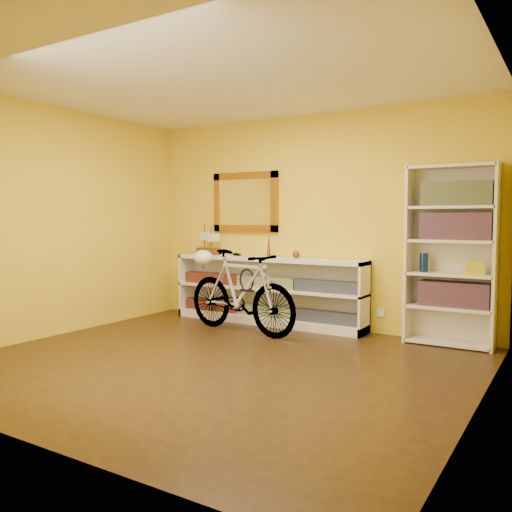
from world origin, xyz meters
The scene contains 24 objects.
floor centered at (0.00, 0.00, -0.01)m, with size 4.50×4.00×0.01m, color black.
ceiling centered at (0.00, 0.00, 2.60)m, with size 4.50×4.00×0.01m, color silver.
back_wall centered at (0.00, 2.00, 1.30)m, with size 4.50×0.01×2.60m, color gold.
left_wall centered at (-2.25, 0.00, 1.30)m, with size 0.01×4.00×2.60m, color gold.
right_wall centered at (2.25, 0.00, 1.30)m, with size 0.01×4.00×2.60m, color gold.
gilt_mirror centered at (-0.95, 1.97, 1.55)m, with size 0.98×0.06×0.78m, color brown.
wall_socket centered at (0.90, 1.99, 0.25)m, with size 0.09×0.01×0.09m, color silver.
console_unit centered at (-0.52, 1.81, 0.42)m, with size 2.60×0.35×0.85m, color silver, non-canonical shape.
cd_row_lower centered at (-0.52, 1.79, 0.17)m, with size 2.50×0.13×0.14m, color black.
cd_row_upper centered at (-0.52, 1.79, 0.54)m, with size 2.50×0.13×0.14m, color navy.
model_ship centered at (-1.45, 1.81, 1.06)m, with size 0.35×0.13×0.42m, color #432912, non-canonical shape.
toy_car centered at (-0.98, 1.81, 0.85)m, with size 0.00×0.00×0.00m, color black.
bronze_ornament centered at (-0.50, 1.81, 1.01)m, with size 0.05×0.05×0.31m, color brown.
decorative_orb centered at (-0.11, 1.81, 0.89)m, with size 0.09×0.09×0.09m, color brown.
bookcase centered at (1.68, 1.84, 0.95)m, with size 0.90×0.30×1.90m, color silver, non-canonical shape.
book_row_a centered at (1.73, 1.84, 0.55)m, with size 0.70×0.22×0.26m, color maroon.
book_row_b centered at (1.73, 1.84, 1.25)m, with size 0.70×0.22×0.28m, color maroon.
book_row_c centered at (1.73, 1.84, 1.59)m, with size 0.70×0.22×0.25m, color navy.
travel_mug centered at (1.42, 1.82, 0.87)m, with size 0.09×0.09×0.20m, color navy.
red_tin centered at (1.48, 1.87, 1.56)m, with size 0.15×0.15×0.19m, color maroon.
yellow_bag centered at (1.93, 1.80, 0.83)m, with size 0.17×0.12×0.14m, color gold.
bicycle centered at (-0.52, 1.20, 0.49)m, with size 1.65×0.43×0.97m, color silver.
helmet centered at (-1.14, 1.30, 0.85)m, with size 0.25×0.23×0.18m, color white.
u_lock centered at (-0.42, 1.18, 0.63)m, with size 0.20×0.20×0.02m, color black.
Camera 1 is at (2.83, -3.88, 1.33)m, focal length 36.95 mm.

